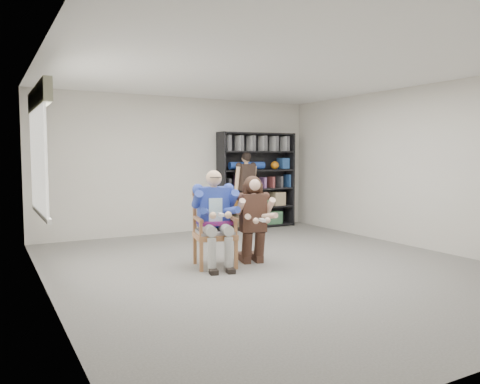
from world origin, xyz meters
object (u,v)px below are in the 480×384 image
armchair (215,229)px  standing_man (246,192)px  seated_man (215,218)px  kneeling_woman (254,221)px  bookshelf (257,180)px

armchair → standing_man: standing_man is taller
armchair → standing_man: bearing=65.1°
seated_man → standing_man: size_ratio=0.84×
kneeling_woman → seated_man: bearing=-179.0°
seated_man → bookshelf: 3.76m
seated_man → armchair: bearing=-167.3°
armchair → kneeling_woman: bearing=1.0°
kneeling_woman → bookshelf: bearing=71.1°
kneeling_woman → bookshelf: bookshelf is taller
standing_man → bookshelf: bearing=23.4°
armchair → kneeling_woman: 0.60m
armchair → standing_man: (1.97, 2.56, 0.29)m
armchair → seated_man: bearing=12.7°
seated_man → kneeling_woman: size_ratio=1.09×
seated_man → standing_man: standing_man is taller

